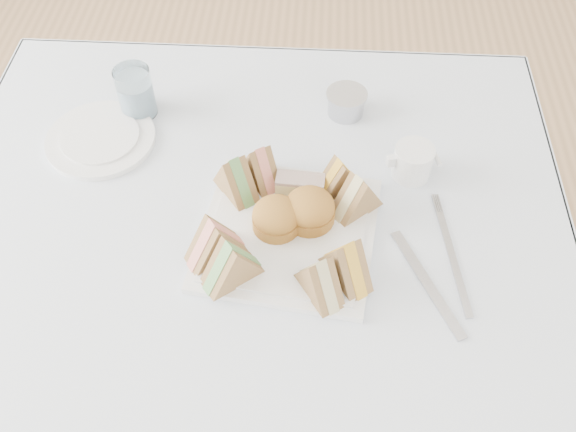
# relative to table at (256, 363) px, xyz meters

# --- Properties ---
(floor) EXTENTS (4.00, 4.00, 0.00)m
(floor) POSITION_rel_table_xyz_m (0.00, 0.00, -0.37)
(floor) COLOR #9E7751
(floor) RESTS_ON ground
(table) EXTENTS (0.90, 0.90, 0.74)m
(table) POSITION_rel_table_xyz_m (0.00, 0.00, 0.00)
(table) COLOR brown
(table) RESTS_ON floor
(tablecloth) EXTENTS (1.02, 1.02, 0.01)m
(tablecloth) POSITION_rel_table_xyz_m (0.00, 0.00, 0.37)
(tablecloth) COLOR silver
(tablecloth) RESTS_ON table
(serving_plate) EXTENTS (0.30, 0.30, 0.01)m
(serving_plate) POSITION_rel_table_xyz_m (0.06, 0.04, 0.38)
(serving_plate) COLOR silver
(serving_plate) RESTS_ON tablecloth
(sandwich_fl_a) EXTENTS (0.10, 0.09, 0.08)m
(sandwich_fl_a) POSITION_rel_table_xyz_m (-0.04, -0.01, 0.43)
(sandwich_fl_a) COLOR olive
(sandwich_fl_a) RESTS_ON serving_plate
(sandwich_fl_b) EXTENTS (0.10, 0.09, 0.08)m
(sandwich_fl_b) POSITION_rel_table_xyz_m (-0.01, -0.05, 0.43)
(sandwich_fl_b) COLOR olive
(sandwich_fl_b) RESTS_ON serving_plate
(sandwich_fr_a) EXTENTS (0.08, 0.10, 0.08)m
(sandwich_fr_a) POSITION_rel_table_xyz_m (0.15, -0.04, 0.43)
(sandwich_fr_a) COLOR olive
(sandwich_fr_a) RESTS_ON serving_plate
(sandwich_fr_b) EXTENTS (0.08, 0.09, 0.07)m
(sandwich_fr_b) POSITION_rel_table_xyz_m (0.11, -0.07, 0.43)
(sandwich_fr_b) COLOR olive
(sandwich_fr_b) RESTS_ON serving_plate
(sandwich_bl_a) EXTENTS (0.08, 0.09, 0.08)m
(sandwich_bl_a) POSITION_rel_table_xyz_m (-0.03, 0.12, 0.43)
(sandwich_bl_a) COLOR olive
(sandwich_bl_a) RESTS_ON serving_plate
(sandwich_bl_b) EXTENTS (0.08, 0.09, 0.07)m
(sandwich_bl_b) POSITION_rel_table_xyz_m (0.01, 0.14, 0.42)
(sandwich_bl_b) COLOR olive
(sandwich_bl_b) RESTS_ON serving_plate
(sandwich_br_a) EXTENTS (0.09, 0.09, 0.08)m
(sandwich_br_a) POSITION_rel_table_xyz_m (0.17, 0.09, 0.43)
(sandwich_br_a) COLOR olive
(sandwich_br_a) RESTS_ON serving_plate
(sandwich_br_b) EXTENTS (0.09, 0.07, 0.07)m
(sandwich_br_b) POSITION_rel_table_xyz_m (0.14, 0.13, 0.42)
(sandwich_br_b) COLOR olive
(sandwich_br_b) RESTS_ON serving_plate
(scone_left) EXTENTS (0.09, 0.09, 0.05)m
(scone_left) POSITION_rel_table_xyz_m (0.04, 0.05, 0.41)
(scone_left) COLOR #9F5D25
(scone_left) RESTS_ON serving_plate
(scone_right) EXTENTS (0.10, 0.10, 0.05)m
(scone_right) POSITION_rel_table_xyz_m (0.09, 0.06, 0.41)
(scone_right) COLOR #9F5D25
(scone_right) RESTS_ON serving_plate
(pastry_slice) EXTENTS (0.08, 0.04, 0.04)m
(pastry_slice) POSITION_rel_table_xyz_m (0.08, 0.12, 0.41)
(pastry_slice) COLOR tan
(pastry_slice) RESTS_ON serving_plate
(side_plate) EXTENTS (0.24, 0.24, 0.01)m
(side_plate) POSITION_rel_table_xyz_m (-0.28, 0.23, 0.38)
(side_plate) COLOR silver
(side_plate) RESTS_ON tablecloth
(water_glass) EXTENTS (0.06, 0.06, 0.09)m
(water_glass) POSITION_rel_table_xyz_m (-0.22, 0.31, 0.42)
(water_glass) COLOR white
(water_glass) RESTS_ON tablecloth
(tea_strainer) EXTENTS (0.09, 0.09, 0.04)m
(tea_strainer) POSITION_rel_table_xyz_m (0.15, 0.33, 0.40)
(tea_strainer) COLOR #ACACB2
(tea_strainer) RESTS_ON tablecloth
(knife) EXTENTS (0.10, 0.19, 0.00)m
(knife) POSITION_rel_table_xyz_m (0.27, -0.04, 0.38)
(knife) COLOR #ACACB2
(knife) RESTS_ON tablecloth
(fork) EXTENTS (0.04, 0.19, 0.00)m
(fork) POSITION_rel_table_xyz_m (0.31, 0.00, 0.38)
(fork) COLOR #ACACB2
(fork) RESTS_ON tablecloth
(creamer_jug) EXTENTS (0.08, 0.08, 0.06)m
(creamer_jug) POSITION_rel_table_xyz_m (0.26, 0.18, 0.40)
(creamer_jug) COLOR silver
(creamer_jug) RESTS_ON tablecloth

